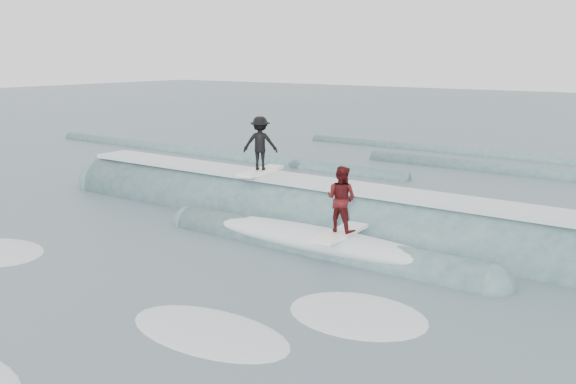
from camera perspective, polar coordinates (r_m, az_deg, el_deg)
The scene contains 6 objects.
ground at distance 14.66m, azimuth -12.70°, elevation -7.82°, with size 160.00×160.00×0.00m, color #3E565B.
breaking_wave at distance 18.87m, azimuth 1.86°, elevation -2.86°, with size 20.69×4.02×2.49m.
surfer_black at distance 19.86m, azimuth -2.48°, elevation 4.13°, with size 1.23×2.06×1.75m.
surfer_red at distance 15.79m, azimuth 4.74°, elevation -0.97°, with size 0.81×2.03×1.74m.
whitewater at distance 14.55m, azimuth -17.17°, elevation -8.24°, with size 16.11×7.83×0.10m.
far_swells at distance 29.25m, azimuth 13.35°, elevation 2.15°, with size 40.25×8.65×0.80m.
Camera 1 is at (10.52, -8.93, 4.95)m, focal length 40.00 mm.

